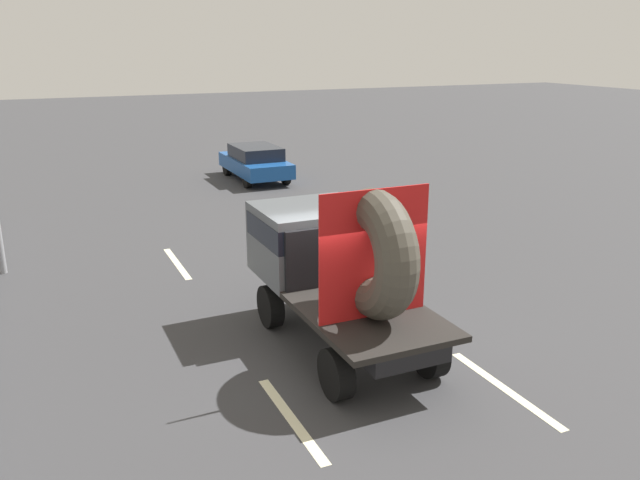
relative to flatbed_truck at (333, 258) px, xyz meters
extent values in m
plane|color=#38383A|center=(0.13, -0.62, -1.58)|extent=(120.00, 120.00, 0.00)
cylinder|color=black|center=(-0.85, 1.00, -1.17)|extent=(0.28, 0.82, 0.82)
cylinder|color=black|center=(0.85, 1.00, -1.17)|extent=(0.28, 0.82, 0.82)
cylinder|color=black|center=(-0.85, -1.91, -1.17)|extent=(0.28, 0.82, 0.82)
cylinder|color=black|center=(0.85, -1.91, -1.17)|extent=(0.28, 0.82, 0.82)
cube|color=black|center=(0.00, -0.43, -0.75)|extent=(1.30, 4.68, 0.25)
cube|color=#4C5156|center=(0.00, 1.00, 0.05)|extent=(2.00, 1.82, 1.35)
cube|color=black|center=(0.00, 0.95, 0.34)|extent=(2.02, 1.72, 0.44)
cube|color=black|center=(0.00, -1.34, -0.58)|extent=(2.00, 2.86, 0.10)
cube|color=black|center=(0.00, 0.04, 0.02)|extent=(1.80, 0.08, 1.10)
torus|color=#474238|center=(0.00, -1.49, 0.52)|extent=(0.68, 2.09, 2.09)
cube|color=red|center=(0.00, -1.49, 0.52)|extent=(1.90, 0.03, 2.09)
cylinder|color=black|center=(2.64, 15.67, -1.26)|extent=(0.22, 0.64, 0.64)
cylinder|color=black|center=(4.19, 15.67, -1.26)|extent=(0.22, 0.64, 0.64)
cylinder|color=black|center=(2.64, 13.00, -1.26)|extent=(0.22, 0.64, 0.64)
cylinder|color=black|center=(4.19, 13.00, -1.26)|extent=(0.22, 0.64, 0.64)
cube|color=#194C99|center=(3.41, 14.34, -0.99)|extent=(1.79, 4.17, 0.55)
cube|color=black|center=(3.41, 14.24, -0.46)|extent=(1.61, 2.34, 0.50)
cube|color=beige|center=(-1.71, -2.18, -1.57)|extent=(0.16, 2.44, 0.01)
cube|color=beige|center=(-1.71, 5.43, -1.57)|extent=(0.16, 2.54, 0.01)
cube|color=beige|center=(1.71, -2.78, -1.57)|extent=(0.16, 2.61, 0.01)
cube|color=beige|center=(1.71, 5.97, -1.57)|extent=(0.16, 2.17, 0.01)
camera|label=1|loc=(-4.74, -9.89, 3.70)|focal=36.35mm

